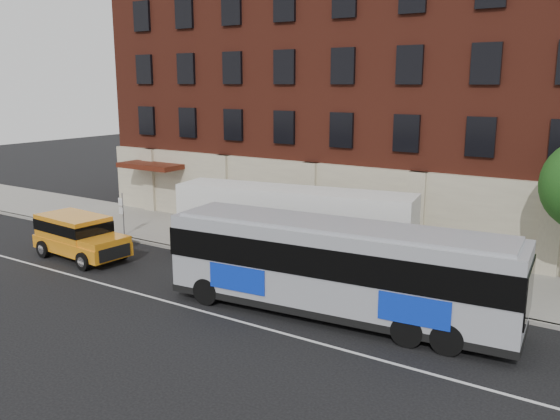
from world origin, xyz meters
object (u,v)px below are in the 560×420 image
Objects in this scene: sign_pole at (122,212)px; yellow_suv at (78,234)px; shipping_container at (293,229)px; city_bus at (337,266)px.

sign_pole reaches higher than yellow_suv.
yellow_suv is at bearing -75.19° from sign_pole.
shipping_container reaches higher than sign_pole.
yellow_suv is 0.49× the size of shipping_container.
shipping_container is at bearing 136.98° from city_bus.
sign_pole is 0.46× the size of yellow_suv.
yellow_suv is at bearing -154.82° from shipping_container.
sign_pole is 0.19× the size of city_bus.
shipping_container is (9.48, 4.46, 0.63)m from yellow_suv.
city_bus is at bearing 1.33° from yellow_suv.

